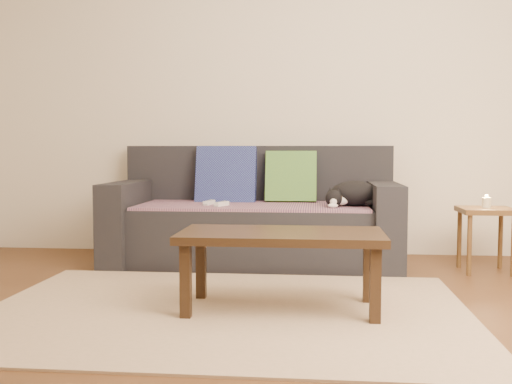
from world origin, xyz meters
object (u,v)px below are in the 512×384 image
side_table (486,219)px  sofa (254,221)px  wii_remote_a (209,203)px  wii_remote_b (222,204)px  coffee_table (281,242)px  cat (353,194)px

side_table → sofa: bearing=172.1°
wii_remote_a → wii_remote_b: same height
wii_remote_a → wii_remote_b: size_ratio=1.00×
sofa → coffee_table: size_ratio=2.01×
wii_remote_b → coffee_table: bearing=-134.2°
side_table → wii_remote_a: bearing=177.9°
sofa → cat: bearing=-12.9°
cat → wii_remote_b: cat is taller
cat → side_table: bearing=-5.5°
sofa → side_table: (1.62, -0.22, 0.06)m
cat → side_table: (0.90, -0.06, -0.16)m
sofa → wii_remote_b: sofa is taller
cat → coffee_table: (-0.43, -1.22, -0.16)m
wii_remote_b → sofa: bearing=-17.4°
sofa → coffee_table: 1.41m
side_table → coffee_table: bearing=-139.1°
side_table → coffee_table: side_table is taller
cat → side_table: 0.92m
cat → coffee_table: bearing=-111.3°
cat → wii_remote_a: 1.03m
wii_remote_a → wii_remote_b: 0.14m
sofa → wii_remote_b: bearing=-129.8°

